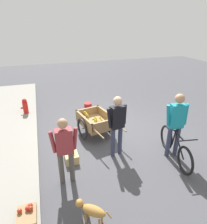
% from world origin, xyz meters
% --- Properties ---
extents(ground_plane, '(24.00, 24.00, 0.00)m').
position_xyz_m(ground_plane, '(0.00, 0.00, 0.00)').
color(ground_plane, '#47474C').
extents(fruit_cart, '(1.77, 1.10, 0.73)m').
position_xyz_m(fruit_cart, '(0.09, 0.40, 0.44)').
color(fruit_cart, '#937047').
rests_on(fruit_cart, ground).
extents(vendor_person, '(0.27, 0.54, 1.60)m').
position_xyz_m(vendor_person, '(-1.03, 0.15, 0.96)').
color(vendor_person, '#333851').
rests_on(vendor_person, ground).
extents(bicycle, '(1.65, 0.48, 0.85)m').
position_xyz_m(bicycle, '(-1.66, -1.15, 0.35)').
color(bicycle, black).
rests_on(bicycle, ground).
extents(cyclist_person, '(0.26, 0.56, 1.69)m').
position_xyz_m(cyclist_person, '(-1.51, -1.18, 1.02)').
color(cyclist_person, '#333851').
rests_on(cyclist_person, ground).
extents(dog, '(0.48, 0.53, 0.40)m').
position_xyz_m(dog, '(-2.71, 1.26, 0.27)').
color(dog, '#AD7A38').
rests_on(dog, ground).
extents(fire_hydrant, '(0.25, 0.25, 0.67)m').
position_xyz_m(fire_hydrant, '(2.16, 2.45, 0.33)').
color(fire_hydrant, red).
rests_on(fire_hydrant, ground).
extents(plastic_bucket, '(0.29, 0.29, 0.30)m').
position_xyz_m(plastic_bucket, '(1.96, 0.17, 0.15)').
color(plastic_bucket, '#B21E1E').
rests_on(plastic_bucket, ground).
extents(apple_crate, '(0.44, 0.32, 0.31)m').
position_xyz_m(apple_crate, '(-2.41, 2.32, 0.12)').
color(apple_crate, '#99754C').
rests_on(apple_crate, ground).
extents(mixed_fruit_crate, '(0.44, 0.32, 0.30)m').
position_xyz_m(mixed_fruit_crate, '(-0.93, 1.32, 0.12)').
color(mixed_fruit_crate, tan).
rests_on(mixed_fruit_crate, ground).
extents(bystander_person, '(0.20, 0.57, 1.51)m').
position_xyz_m(bystander_person, '(-1.61, 1.51, 0.90)').
color(bystander_person, '#4C4742').
rests_on(bystander_person, ground).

